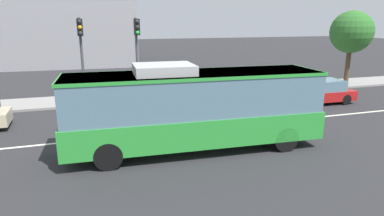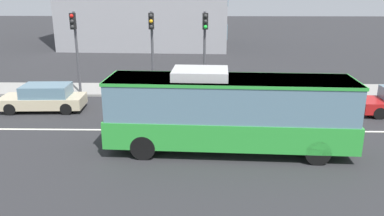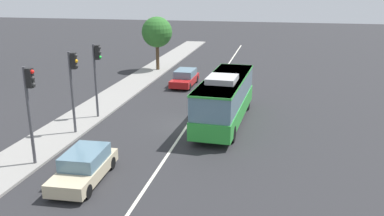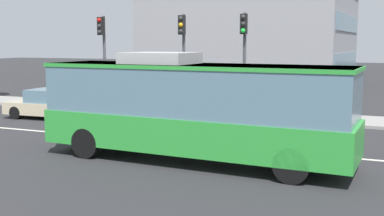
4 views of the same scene
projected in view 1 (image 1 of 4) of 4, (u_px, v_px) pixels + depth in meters
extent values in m
plane|color=#28282B|center=(158.00, 133.00, 15.30)|extent=(160.00, 160.00, 0.00)
cube|color=gray|center=(135.00, 97.00, 22.21)|extent=(80.00, 3.11, 0.14)
cube|color=silver|center=(158.00, 133.00, 15.30)|extent=(76.00, 0.16, 0.01)
cube|color=green|center=(195.00, 126.00, 13.21)|extent=(10.11, 3.01, 1.10)
cube|color=slate|center=(195.00, 93.00, 12.87)|extent=(9.91, 2.92, 1.58)
cube|color=green|center=(195.00, 74.00, 12.68)|extent=(10.01, 2.98, 0.12)
cube|color=#B2B2B2|center=(164.00, 69.00, 12.33)|extent=(2.29, 1.91, 0.36)
cylinder|color=black|center=(260.00, 123.00, 15.18)|extent=(1.01, 0.35, 1.00)
cylinder|color=black|center=(285.00, 139.00, 13.12)|extent=(1.01, 0.35, 1.00)
cylinder|color=black|center=(107.00, 135.00, 13.53)|extent=(1.01, 0.35, 1.00)
cylinder|color=black|center=(108.00, 156.00, 11.47)|extent=(1.01, 0.35, 1.00)
cube|color=#B21919|center=(317.00, 95.00, 20.73)|extent=(4.53, 1.88, 0.60)
cube|color=slate|center=(322.00, 85.00, 20.65)|extent=(2.55, 1.70, 0.64)
cylinder|color=black|center=(304.00, 103.00, 19.63)|extent=(0.64, 0.23, 0.64)
cylinder|color=black|center=(289.00, 97.00, 21.12)|extent=(0.64, 0.23, 0.64)
cylinder|color=black|center=(346.00, 100.00, 20.45)|extent=(0.64, 0.23, 0.64)
cylinder|color=black|center=(329.00, 94.00, 21.94)|extent=(0.64, 0.23, 0.64)
cylinder|color=#47474C|center=(137.00, 61.00, 20.65)|extent=(0.16, 0.16, 5.20)
cube|color=black|center=(137.00, 27.00, 19.87)|extent=(0.34, 0.31, 0.96)
sphere|color=#2D2D2D|center=(137.00, 22.00, 19.66)|extent=(0.22, 0.22, 0.22)
sphere|color=#2D2D2D|center=(137.00, 27.00, 19.74)|extent=(0.22, 0.22, 0.22)
sphere|color=#1ED838|center=(138.00, 33.00, 19.82)|extent=(0.22, 0.22, 0.22)
cylinder|color=#47474C|center=(83.00, 63.00, 19.74)|extent=(0.16, 0.16, 5.20)
cube|color=black|center=(80.00, 27.00, 18.96)|extent=(0.34, 0.30, 0.96)
sphere|color=#2D2D2D|center=(79.00, 22.00, 18.75)|extent=(0.22, 0.22, 0.22)
sphere|color=#F9A514|center=(80.00, 27.00, 18.83)|extent=(0.22, 0.22, 0.22)
sphere|color=#2D2D2D|center=(80.00, 33.00, 18.91)|extent=(0.22, 0.22, 0.22)
cylinder|color=#4C3823|center=(347.00, 67.00, 26.32)|extent=(0.36, 0.36, 2.96)
sphere|color=#2D6B28|center=(352.00, 32.00, 25.64)|extent=(3.23, 3.23, 3.23)
cube|color=slate|center=(132.00, 43.00, 43.82)|extent=(0.75, 14.48, 1.50)
cube|color=slate|center=(131.00, 17.00, 42.95)|extent=(0.75, 14.48, 1.50)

